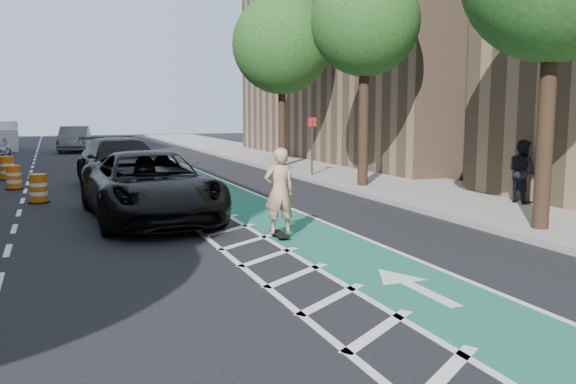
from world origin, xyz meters
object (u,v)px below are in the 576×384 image
suv_near (149,186)px  barrel_a (38,189)px  suv_far (122,164)px  skateboarder (279,191)px

suv_near → barrel_a: (-2.71, 4.06, -0.46)m
suv_near → suv_far: suv_far is taller
suv_far → suv_near: bearing=-95.0°
skateboarder → suv_far: skateboarder is taller
suv_near → barrel_a: size_ratio=7.18×
skateboarder → barrel_a: size_ratio=2.15×
suv_far → skateboarder: bearing=-81.8°
skateboarder → suv_far: 10.06m
skateboarder → suv_near: 4.08m
skateboarder → suv_far: size_ratio=0.30×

